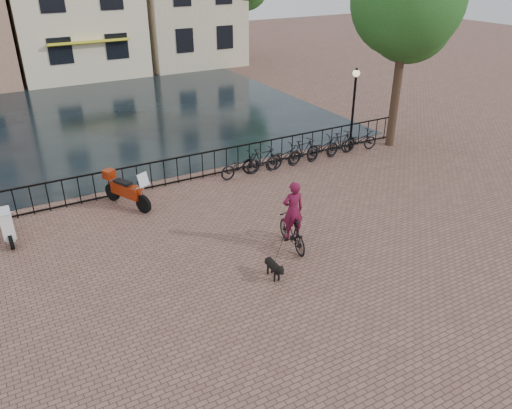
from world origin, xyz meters
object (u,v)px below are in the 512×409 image
cyclist (293,219)px  scooter (5,218)px  dog (273,268)px  lamp_post (354,96)px  motorcycle (126,187)px

cyclist → scooter: cyclist is taller
cyclist → scooter: bearing=-24.2°
dog → lamp_post: bearing=42.7°
dog → cyclist: bearing=42.6°
cyclist → dog: cyclist is taller
motorcycle → scooter: (-3.71, -0.42, -0.01)m
lamp_post → dog: size_ratio=4.07×
motorcycle → scooter: 3.73m
lamp_post → dog: bearing=-140.1°
cyclist → scooter: (-7.09, 4.45, -0.20)m
lamp_post → motorcycle: (-9.85, -0.54, -1.65)m
lamp_post → motorcycle: 10.01m
lamp_post → dog: lamp_post is taller
scooter → motorcycle: bearing=5.3°
cyclist → scooter: size_ratio=1.56×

